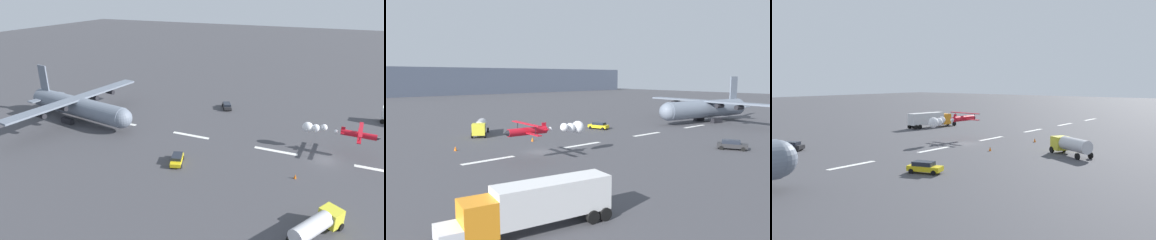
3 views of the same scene
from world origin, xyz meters
TOP-DOWN VIEW (x-y plane):
  - ground_plane at (0.00, 0.00)m, footprint 440.00×440.00m
  - runway_stripe_3 at (-8.71, 0.00)m, footprint 8.00×0.90m
  - runway_stripe_4 at (8.71, 0.00)m, footprint 8.00×0.90m
  - runway_stripe_5 at (26.14, 0.00)m, footprint 8.00×0.90m
  - runway_stripe_6 at (43.57, 0.00)m, footprint 8.00×0.90m
  - cargo_transport_plane at (51.68, 2.91)m, footprint 29.05×35.10m
  - stunt_biplane_red at (-0.16, -4.26)m, footprint 13.29×7.38m
  - semi_truck_orange at (-16.58, -23.44)m, footprint 13.64×5.03m
  - fuel_tanker_truck at (0.06, 20.96)m, footprint 6.42×8.32m
  - followme_car_yellow at (24.38, -18.51)m, footprint 3.62×4.91m
  - airport_staff_sedan at (23.68, 11.55)m, footprint 3.05×4.81m
  - traffic_cone_near at (-9.70, 9.36)m, footprint 0.44×0.44m
  - traffic_cone_far at (4.12, 8.42)m, footprint 0.44×0.44m

SIDE VIEW (x-z plane):
  - ground_plane at x=0.00m, z-range 0.00..0.00m
  - runway_stripe_3 at x=-8.71m, z-range 0.00..0.01m
  - runway_stripe_4 at x=8.71m, z-range 0.00..0.01m
  - runway_stripe_5 at x=26.14m, z-range 0.00..0.01m
  - runway_stripe_6 at x=43.57m, z-range 0.00..0.01m
  - traffic_cone_near at x=-9.70m, z-range 0.00..0.75m
  - traffic_cone_far at x=4.12m, z-range 0.00..0.75m
  - airport_staff_sedan at x=23.68m, z-range 0.05..1.57m
  - followme_car_yellow at x=24.38m, z-range 0.05..1.57m
  - fuel_tanker_truck at x=0.06m, z-range 0.28..3.18m
  - semi_truck_orange at x=-16.58m, z-range 0.26..3.96m
  - cargo_transport_plane at x=51.68m, z-range -2.24..9.35m
  - stunt_biplane_red at x=-0.16m, z-range 2.97..5.26m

